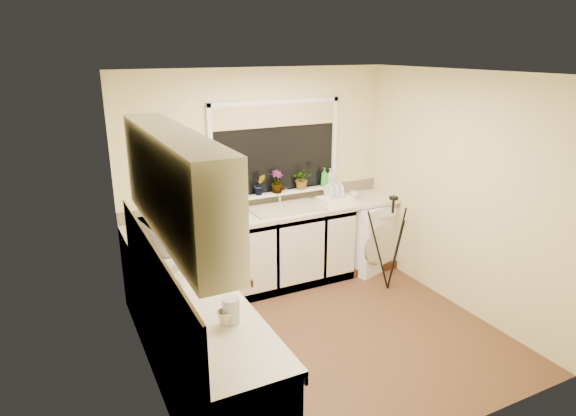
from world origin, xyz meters
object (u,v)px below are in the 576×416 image
Objects in this scene: cup_left at (225,318)px; washing_machine at (363,235)px; glass_jug at (231,310)px; microwave at (164,235)px; steel_jar at (182,278)px; plant_b at (260,185)px; kettle at (191,255)px; plant_d at (302,179)px; dish_rack at (335,199)px; tripod at (391,244)px; cup_back at (354,195)px; plant_c at (277,182)px; soap_bottle_clear at (330,177)px; soap_bottle_green at (324,177)px; laptop at (208,215)px; plant_a at (232,189)px.

washing_machine is at bearing 38.28° from cup_left.
microwave is (-0.10, 1.47, 0.05)m from glass_jug.
plant_b reaches higher than steel_jar.
plant_d is (1.71, 1.25, 0.17)m from kettle.
dish_rack is 0.34× the size of tripod.
dish_rack is at bearing -175.25° from cup_back.
washing_machine is at bearing -12.37° from plant_c.
soap_bottle_clear is at bearing 69.30° from dish_rack.
kettle reaches higher than dish_rack.
plant_b is 0.85m from soap_bottle_green.
plant_c is at bearing -2.33° from plant_b.
cup_left reaches higher than cup_back.
plant_c reaches higher than tripod.
plant_d is at bearing 108.02° from tripod.
washing_machine is at bearing 22.14° from kettle.
kettle is (-2.44, -0.99, 0.58)m from washing_machine.
washing_machine is 7.96× the size of cup_left.
plant_c reaches higher than soap_bottle_clear.
steel_jar is 0.98× the size of cup_back.
kettle is at bearing -155.47° from cup_back.
glass_jug is at bearing -117.94° from plant_b.
soap_bottle_green reaches higher than dish_rack.
soap_bottle_clear is 1.87× the size of cup_left.
plant_c is (1.38, 2.20, 0.19)m from glass_jug.
cup_back is at bearing -85.36° from microwave.
washing_machine is at bearing 38.67° from glass_jug.
laptop is at bearing 76.29° from glass_jug.
soap_bottle_green reaches higher than steel_jar.
dish_rack is 0.32m from soap_bottle_clear.
kettle is 2.12m from plant_d.
steel_jar is 0.79m from microwave.
plant_c is at bearing -72.18° from microwave.
plant_d reaches higher than glass_jug.
kettle is at bearing -143.86° from plant_d.
plant_d is 1.25× the size of soap_bottle_clear.
soap_bottle_clear is (2.10, 1.26, 0.14)m from kettle.
plant_d is at bearing 0.89° from plant_a.
tripod is 4.21× the size of plant_c.
soap_bottle_green is at bearing 0.59° from plant_a.
soap_bottle_green reaches higher than washing_machine.
tripod is 5.55× the size of soap_bottle_clear.
plant_c is (1.53, 1.51, 0.23)m from steel_jar.
laptop is at bearing -173.15° from soap_bottle_clear.
microwave reaches higher than glass_jug.
soap_bottle_green is at bearing 0.54° from plant_b.
washing_machine is at bearing -87.41° from microwave.
plant_c reaches higher than dish_rack.
steel_jar is at bearing -151.54° from cup_back.
soap_bottle_clear is (1.62, 0.19, 0.19)m from laptop.
dish_rack is 1.90× the size of soap_bottle_clear.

